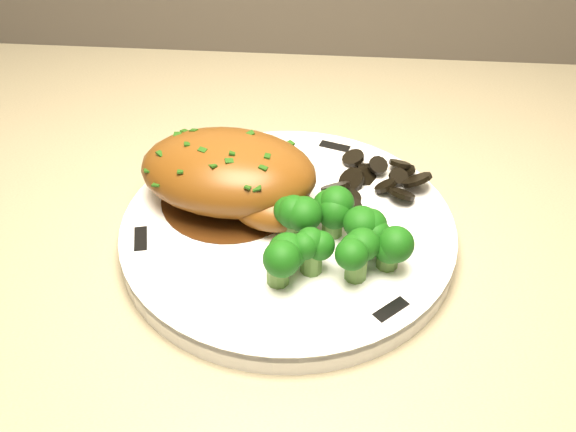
{
  "coord_description": "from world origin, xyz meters",
  "views": [
    {
      "loc": [
        0.17,
        1.21,
        1.23
      ],
      "look_at": [
        0.14,
        1.65,
        0.85
      ],
      "focal_mm": 45.0,
      "sensor_mm": 36.0,
      "label": 1
    }
  ],
  "objects": [
    {
      "name": "rim_accent_0",
      "position": [
        0.17,
        1.77,
        0.84
      ],
      "size": [
        0.03,
        0.02,
        0.0
      ],
      "primitive_type": "cube",
      "rotation": [
        0.0,
        0.0,
        2.84
      ],
      "color": "black",
      "rests_on": "plate"
    },
    {
      "name": "broccoli_florets",
      "position": [
        0.17,
        1.61,
        0.86
      ],
      "size": [
        0.11,
        0.08,
        0.04
      ],
      "rotation": [
        0.0,
        0.0,
        -0.38
      ],
      "color": "#588337",
      "rests_on": "plate"
    },
    {
      "name": "chicken_breast",
      "position": [
        0.09,
        1.68,
        0.87
      ],
      "size": [
        0.16,
        0.12,
        0.06
      ],
      "rotation": [
        0.0,
        0.0,
        -0.11
      ],
      "color": "brown",
      "rests_on": "plate"
    },
    {
      "name": "mushroom_pile",
      "position": [
        0.2,
        1.7,
        0.85
      ],
      "size": [
        0.1,
        0.07,
        0.02
      ],
      "color": "black",
      "rests_on": "plate"
    },
    {
      "name": "rim_accent_2",
      "position": [
        0.22,
        1.57,
        0.84
      ],
      "size": [
        0.03,
        0.03,
        0.0
      ],
      "primitive_type": "cube",
      "rotation": [
        0.0,
        0.0,
        7.03
      ],
      "color": "black",
      "rests_on": "plate"
    },
    {
      "name": "gravy_pool",
      "position": [
        0.08,
        1.68,
        0.84
      ],
      "size": [
        0.12,
        0.12,
        0.0
      ],
      "primitive_type": "cylinder",
      "color": "#3A1E0A",
      "rests_on": "plate"
    },
    {
      "name": "rim_accent_1",
      "position": [
        0.02,
        1.63,
        0.84
      ],
      "size": [
        0.02,
        0.03,
        0.0
      ],
      "primitive_type": "cube",
      "rotation": [
        0.0,
        0.0,
        4.94
      ],
      "color": "black",
      "rests_on": "plate"
    },
    {
      "name": "plate",
      "position": [
        0.14,
        1.65,
        0.83
      ],
      "size": [
        0.32,
        0.32,
        0.02
      ],
      "primitive_type": "cylinder",
      "rotation": [
        0.0,
        0.0,
        -0.19
      ],
      "color": "white",
      "rests_on": "counter"
    }
  ]
}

